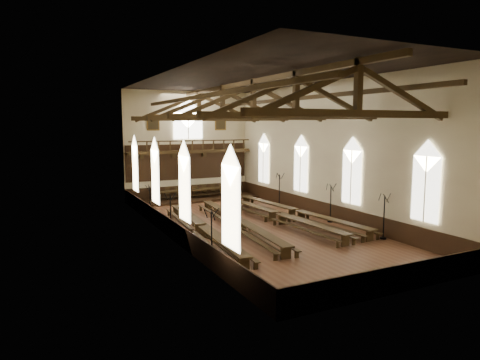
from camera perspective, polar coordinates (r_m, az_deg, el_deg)
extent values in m
plane|color=brown|center=(29.42, 1.74, -6.19)|extent=(26.00, 26.00, 0.00)
plane|color=beige|center=(40.57, -6.94, 4.64)|extent=(12.00, 0.00, 12.00)
plane|color=beige|center=(18.30, 21.37, 0.91)|extent=(12.00, 0.00, 12.00)
plane|color=beige|center=(26.37, -9.81, 3.14)|extent=(0.00, 26.00, 26.00)
plane|color=beige|center=(31.93, 11.34, 3.82)|extent=(0.00, 26.00, 26.00)
plane|color=black|center=(28.76, 1.82, 13.56)|extent=(26.00, 26.00, 0.00)
cube|color=black|center=(40.97, -6.83, -1.52)|extent=(11.90, 0.08, 1.20)
cube|color=black|center=(19.29, 20.66, -12.18)|extent=(11.90, 0.08, 1.20)
cube|color=black|center=(27.05, -9.52, -6.19)|extent=(0.08, 25.90, 1.20)
cube|color=black|center=(32.46, 11.09, -3.95)|extent=(0.08, 25.90, 1.20)
cube|color=white|center=(18.24, -1.25, -3.69)|extent=(0.05, 1.80, 3.60)
cube|color=white|center=(17.98, -1.26, 1.95)|extent=(0.05, 1.80, 1.80)
cylinder|color=beige|center=(18.26, -1.13, -3.68)|extent=(0.08, 0.08, 3.60)
cube|color=white|center=(23.73, -7.42, -1.16)|extent=(0.05, 1.80, 3.60)
cube|color=white|center=(23.53, -7.49, 3.17)|extent=(0.05, 1.80, 1.80)
cylinder|color=beige|center=(23.74, -7.32, -1.16)|extent=(0.08, 0.08, 3.60)
cube|color=white|center=(29.42, -11.23, 0.41)|extent=(0.05, 1.80, 3.60)
cube|color=white|center=(29.26, -11.32, 3.91)|extent=(0.05, 1.80, 1.80)
cylinder|color=beige|center=(29.43, -11.15, 0.41)|extent=(0.08, 0.08, 3.60)
cube|color=white|center=(35.22, -13.80, 1.46)|extent=(0.05, 1.80, 3.60)
cube|color=white|center=(35.08, -13.89, 4.39)|extent=(0.05, 1.80, 1.80)
cylinder|color=beige|center=(35.22, -13.73, 1.47)|extent=(0.08, 0.08, 3.60)
cube|color=white|center=(25.52, 23.50, -1.12)|extent=(0.05, 1.80, 3.60)
cube|color=white|center=(25.34, 23.71, 2.91)|extent=(0.05, 1.80, 1.80)
cylinder|color=beige|center=(25.49, 23.44, -1.13)|extent=(0.08, 0.08, 3.60)
cube|color=white|center=(29.69, 14.65, 0.37)|extent=(0.05, 1.80, 3.60)
cube|color=white|center=(29.54, 14.76, 3.84)|extent=(0.05, 1.80, 1.80)
cylinder|color=beige|center=(29.67, 14.59, 0.37)|extent=(0.08, 0.08, 3.60)
cube|color=white|center=(34.41, 8.09, 1.47)|extent=(0.05, 1.80, 3.60)
cube|color=white|center=(34.28, 8.15, 4.46)|extent=(0.05, 1.80, 1.80)
cylinder|color=beige|center=(34.39, 8.04, 1.47)|extent=(0.08, 0.08, 3.60)
cube|color=white|center=(39.48, 3.16, 2.28)|extent=(0.05, 1.80, 3.60)
cube|color=white|center=(39.36, 3.18, 4.89)|extent=(0.05, 1.80, 1.80)
cylinder|color=beige|center=(39.46, 3.11, 2.28)|extent=(0.08, 0.08, 3.60)
cube|color=white|center=(40.43, -6.93, 7.18)|extent=(2.80, 0.05, 2.40)
cube|color=white|center=(40.44, -6.96, 8.88)|extent=(2.80, 0.05, 2.80)
cylinder|color=beige|center=(40.39, -6.92, 7.18)|extent=(0.10, 0.10, 2.40)
cube|color=#372711|center=(39.99, -6.62, 3.75)|extent=(11.80, 1.20, 0.20)
cube|color=black|center=(40.61, -6.88, 2.45)|extent=(11.80, 0.10, 3.30)
cube|color=#372711|center=(39.43, -6.37, 5.23)|extent=(11.60, 0.12, 0.10)
cube|color=#372711|center=(39.47, -6.35, 3.92)|extent=(11.60, 0.12, 0.10)
cube|color=#372711|center=(39.11, -13.04, 3.16)|extent=(0.35, 0.40, 0.50)
cube|color=#372711|center=(39.90, -8.84, 3.34)|extent=(0.35, 0.40, 0.50)
cube|color=#372711|center=(40.91, -4.82, 3.50)|extent=(0.35, 0.40, 0.50)
cube|color=#372711|center=(42.10, -1.02, 3.63)|extent=(0.35, 0.40, 0.50)
cube|color=brown|center=(39.46, -11.51, 7.52)|extent=(1.15, 0.06, 1.45)
cube|color=black|center=(39.42, -11.49, 7.52)|extent=(0.95, 0.04, 1.25)
cube|color=brown|center=(41.66, -2.63, 7.65)|extent=(1.15, 0.06, 1.45)
cube|color=black|center=(41.62, -2.60, 7.65)|extent=(0.95, 0.04, 1.25)
cube|color=#372711|center=(20.34, 15.38, 8.53)|extent=(11.70, 0.35, 0.35)
cube|color=#372711|center=(20.41, 15.50, 12.17)|extent=(0.30, 0.30, 2.40)
cube|color=#372711|center=(18.60, 8.69, 11.61)|extent=(5.44, 0.26, 2.40)
cube|color=#372711|center=(22.39, 21.06, 10.48)|extent=(5.44, 0.26, 2.40)
cube|color=#372711|center=(24.31, 7.44, 8.50)|extent=(11.70, 0.35, 0.35)
cube|color=#372711|center=(24.37, 7.49, 11.55)|extent=(0.30, 0.30, 2.40)
cube|color=#372711|center=(22.87, 1.36, 10.89)|extent=(5.44, 0.26, 2.40)
cube|color=#372711|center=(26.05, 12.83, 10.28)|extent=(5.44, 0.26, 2.40)
cube|color=#372711|center=(28.60, 1.80, 8.38)|extent=(11.70, 0.35, 0.35)
cube|color=#372711|center=(28.65, 1.81, 10.98)|extent=(0.30, 0.30, 2.40)
cube|color=#372711|center=(27.39, -3.60, 10.29)|extent=(5.44, 0.26, 2.40)
cube|color=#372711|center=(30.09, 6.72, 10.00)|extent=(5.44, 0.26, 2.40)
cube|color=#372711|center=(33.09, -2.33, 8.24)|extent=(11.70, 0.35, 0.35)
cube|color=#372711|center=(33.14, -2.34, 10.49)|extent=(0.30, 0.30, 2.40)
cube|color=#372711|center=(32.05, -7.12, 9.83)|extent=(5.44, 0.26, 2.40)
cube|color=#372711|center=(34.39, 2.11, 9.71)|extent=(5.44, 0.26, 2.40)
cube|color=#372711|center=(37.71, -5.46, 8.11)|extent=(11.70, 0.35, 0.35)
cube|color=#372711|center=(37.75, -5.49, 10.08)|extent=(0.30, 0.30, 2.40)
cube|color=#372711|center=(36.80, -9.73, 9.45)|extent=(5.44, 0.26, 2.40)
cube|color=#372711|center=(38.86, -1.46, 9.44)|extent=(5.44, 0.26, 2.40)
cube|color=#372711|center=(27.23, -4.55, 11.15)|extent=(0.25, 25.70, 0.25)
cube|color=#372711|center=(30.38, 7.51, 10.71)|extent=(0.25, 25.70, 0.25)
cube|color=#372711|center=(28.73, 1.82, 12.97)|extent=(0.30, 25.70, 0.30)
cube|color=#372711|center=(23.49, -1.66, -7.93)|extent=(1.26, 6.93, 0.08)
cube|color=#372711|center=(20.94, 1.96, -10.91)|extent=(0.59, 0.13, 0.66)
cube|color=#372711|center=(26.34, -4.50, -7.09)|extent=(0.59, 0.13, 0.66)
cube|color=#372711|center=(23.62, -1.66, -8.99)|extent=(0.58, 6.09, 0.08)
cube|color=#372711|center=(23.38, -3.08, -8.74)|extent=(0.84, 6.89, 0.06)
cube|color=#372711|center=(20.72, 0.45, -11.51)|extent=(0.23, 0.09, 0.38)
cube|color=#372711|center=(26.26, -5.82, -7.46)|extent=(0.23, 0.09, 0.38)
cube|color=#372711|center=(23.78, -0.26, -8.45)|extent=(0.84, 6.89, 0.06)
cube|color=#372711|center=(21.18, 3.57, -11.10)|extent=(0.23, 0.09, 0.38)
cube|color=#372711|center=(26.60, -3.27, -7.24)|extent=(0.23, 0.09, 0.38)
cube|color=#372711|center=(30.19, -7.57, -4.54)|extent=(1.26, 6.93, 0.08)
cube|color=#372711|center=(27.42, -5.44, -6.52)|extent=(0.59, 0.13, 0.66)
cube|color=#372711|center=(33.16, -9.29, -4.15)|extent=(0.59, 0.13, 0.66)
cube|color=#372711|center=(30.29, -7.55, -5.38)|extent=(0.58, 6.09, 0.08)
cube|color=#372711|center=(30.11, -8.69, -5.15)|extent=(0.84, 6.89, 0.06)
cube|color=#372711|center=(27.26, -6.64, -6.92)|extent=(0.23, 0.09, 0.38)
cube|color=#372711|center=(33.11, -10.35, -4.43)|extent=(0.23, 0.09, 0.38)
cube|color=#372711|center=(30.40, -6.44, -4.99)|extent=(0.84, 6.89, 0.06)
cube|color=#372711|center=(27.58, -4.18, -6.72)|extent=(0.23, 0.09, 0.38)
cube|color=#372711|center=(33.36, -8.29, -4.30)|extent=(0.23, 0.09, 0.38)
cube|color=#372711|center=(25.26, 3.57, -6.84)|extent=(1.31, 6.93, 0.08)
cube|color=#372711|center=(22.82, 7.51, -9.42)|extent=(0.59, 0.13, 0.66)
cube|color=#372711|center=(28.00, 0.38, -6.19)|extent=(0.59, 0.13, 0.66)
cube|color=#372711|center=(25.38, 3.56, -7.84)|extent=(0.63, 6.09, 0.08)
cube|color=#372711|center=(25.09, 2.29, -7.61)|extent=(0.90, 6.90, 0.06)
cube|color=#372711|center=(22.55, 6.19, -9.97)|extent=(0.23, 0.09, 0.38)
cube|color=#372711|center=(27.87, -0.85, -6.55)|extent=(0.23, 0.09, 0.38)
cube|color=#372711|center=(25.59, 4.82, -7.33)|extent=(0.90, 6.90, 0.06)
cube|color=#372711|center=(23.11, 8.92, -9.58)|extent=(0.23, 0.09, 0.38)
cube|color=#372711|center=(28.30, 1.49, -6.33)|extent=(0.23, 0.09, 0.38)
cube|color=#372711|center=(31.73, -3.13, -3.90)|extent=(1.31, 6.93, 0.08)
cube|color=#372711|center=(29.04, -0.69, -5.70)|extent=(0.59, 0.13, 0.66)
cube|color=#372711|center=(34.62, -5.16, -3.59)|extent=(0.59, 0.13, 0.66)
cube|color=#372711|center=(31.82, -3.12, -4.70)|extent=(0.63, 6.09, 0.08)
cube|color=#372711|center=(31.61, -4.18, -4.48)|extent=(0.90, 6.90, 0.06)
cube|color=#372711|center=(28.83, -1.79, -6.08)|extent=(0.23, 0.09, 0.38)
cube|color=#372711|center=(34.53, -6.16, -3.86)|extent=(0.23, 0.09, 0.38)
cube|color=#372711|center=(31.98, -2.08, -4.33)|extent=(0.90, 6.90, 0.06)
cube|color=#372711|center=(29.24, 0.48, -5.88)|extent=(0.23, 0.09, 0.38)
cube|color=#372711|center=(34.86, -4.22, -3.73)|extent=(0.23, 0.09, 0.38)
cube|color=#372711|center=(27.40, 9.02, -5.80)|extent=(1.09, 6.90, 0.08)
cube|color=#372711|center=(25.12, 13.13, -7.98)|extent=(0.59, 0.11, 0.66)
cube|color=#372711|center=(29.99, 5.58, -5.31)|extent=(0.59, 0.11, 0.66)
cube|color=#372711|center=(27.51, 9.01, -6.71)|extent=(0.44, 6.08, 0.08)
cube|color=#372711|center=(27.10, 8.00, -6.54)|extent=(0.68, 6.88, 0.06)
cube|color=#372711|center=(24.72, 12.15, -8.54)|extent=(0.22, 0.08, 0.38)
cube|color=#372711|center=(29.72, 4.56, -5.69)|extent=(0.22, 0.08, 0.38)
cube|color=#372711|center=(27.85, 10.00, -6.21)|extent=(0.68, 6.88, 0.06)
cube|color=#372711|center=(25.53, 14.20, -8.09)|extent=(0.22, 0.08, 0.38)
cube|color=#372711|center=(30.41, 6.46, -5.41)|extent=(0.22, 0.08, 0.38)
cube|color=#372711|center=(33.57, 1.69, -3.27)|extent=(1.09, 6.90, 0.08)
cube|color=#372711|center=(31.00, 4.39, -4.88)|extent=(0.59, 0.11, 0.66)
cube|color=#372711|center=(36.35, -0.61, -3.04)|extent=(0.59, 0.11, 0.66)
cube|color=#372711|center=(33.66, 1.69, -4.03)|extent=(0.44, 6.08, 0.08)
cube|color=#372711|center=(33.32, 0.79, -3.85)|extent=(0.68, 6.88, 0.06)
cube|color=#372711|center=(30.66, 3.49, -5.27)|extent=(0.22, 0.08, 0.38)
cube|color=#372711|center=(36.13, -1.49, -3.32)|extent=(0.22, 0.08, 0.38)
cube|color=#372711|center=(33.94, 2.57, -3.65)|extent=(0.68, 6.88, 0.06)
cube|color=#372711|center=(31.33, 5.35, -5.02)|extent=(0.22, 0.08, 0.38)
cube|color=#372711|center=(36.71, 0.19, -3.15)|extent=(0.22, 0.08, 0.38)
cube|color=#372711|center=(28.65, 11.67, -5.25)|extent=(1.33, 7.06, 0.08)
cube|color=#372711|center=(26.40, 15.91, -7.31)|extent=(0.60, 0.13, 0.67)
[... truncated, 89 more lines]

